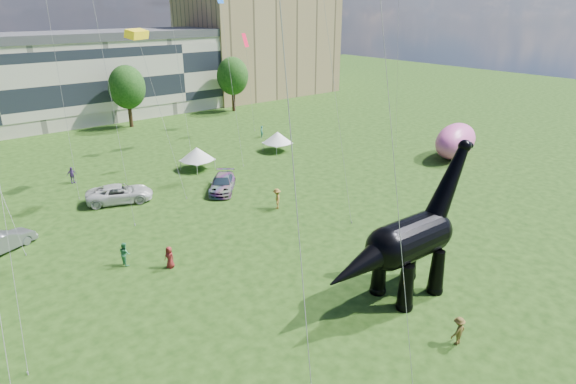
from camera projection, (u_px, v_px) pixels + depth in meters
ground at (357, 315)px, 28.16m from camera, size 220.00×220.00×0.00m
apartment_block at (258, 36)px, 94.56m from camera, size 28.00×18.00×22.00m
tree_mid_right at (127, 84)px, 68.84m from camera, size 5.20×5.20×9.44m
tree_far_right at (233, 73)px, 79.40m from camera, size 5.20×5.20×9.44m
dinosaur_sculpture at (406, 243)px, 28.81m from camera, size 11.70×3.30×9.59m
car_grey at (3, 241)px, 35.27m from camera, size 4.75×3.32×1.48m
car_white at (120, 194)px, 43.95m from camera, size 6.42×4.57×1.62m
car_dark at (222, 184)px, 46.52m from camera, size 5.00×5.46×1.53m
gazebo_near at (197, 154)px, 52.34m from camera, size 4.34×4.34×2.49m
gazebo_far at (277, 137)px, 58.89m from camera, size 3.67×3.67×2.43m
inflatable_pink at (456, 141)px, 56.32m from camera, size 8.77×5.96×4.00m
visitors at (168, 233)px, 36.26m from camera, size 44.59×41.76×1.87m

